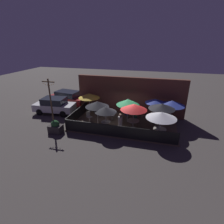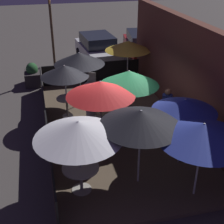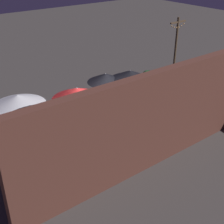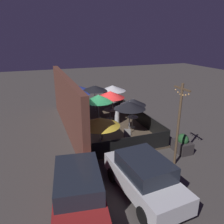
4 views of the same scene
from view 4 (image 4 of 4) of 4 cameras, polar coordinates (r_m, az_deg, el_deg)
The scene contains 28 objects.
ground_plane at distance 15.66m, azimuth -1.68°, elevation -3.53°, with size 60.00×60.00×0.00m, color #423D3A.
patio_deck at distance 15.63m, azimuth -1.68°, elevation -3.33°, with size 8.85×4.81×0.12m.
building_wall at distance 14.45m, azimuth -11.70°, elevation 1.94°, with size 10.45×0.36×3.71m.
fence_front at distance 16.30m, azimuth 6.18°, elevation -0.47°, with size 8.65×0.05×0.95m.
fence_side_left at distance 11.72m, azimuth 5.28°, elevation -8.58°, with size 0.05×4.61×0.95m.
patio_umbrella_0 at distance 16.00m, azimuth -0.50°, elevation 4.64°, with size 2.13×2.13×2.15m.
patio_umbrella_1 at distance 14.52m, azimuth 5.52°, elevation 2.64°, with size 1.73×1.73×2.02m.
patio_umbrella_2 at distance 18.28m, azimuth 0.16°, elevation 6.28°, with size 2.19×2.19×2.07m.
patio_umbrella_3 at distance 13.41m, azimuth 4.66°, elevation 1.81°, with size 1.96×1.96×2.16m.
patio_umbrella_4 at distance 11.12m, azimuth -3.16°, elevation -2.55°, with size 2.07×2.07×2.03m.
patio_umbrella_5 at distance 15.05m, azimuth -3.57°, elevation 3.61°, with size 2.00×2.00×2.14m.
patio_umbrella_6 at distance 16.99m, azimuth -8.71°, elevation 5.23°, with size 1.79×1.79×2.07m.
patio_umbrella_7 at distance 17.80m, azimuth -4.56°, elevation 6.27°, with size 2.09×2.09×2.17m.
patio_umbrella_8 at distance 18.32m, azimuth -9.05°, elevation 6.20°, with size 2.19×2.19×2.09m.
dining_table_0 at distance 16.38m, azimuth -0.49°, elevation 0.18°, with size 0.99×0.99×0.74m.
dining_table_1 at distance 14.91m, azimuth 5.37°, elevation -1.85°, with size 0.74×0.74×0.76m.
dining_table_2 at distance 18.60m, azimuth 0.15°, elevation 2.52°, with size 0.95×0.95×0.74m.
patio_chair_0 at distance 14.19m, azimuth -2.34°, elevation -3.24°, with size 0.40×0.40×0.93m.
patio_chair_1 at distance 15.81m, azimuth -9.22°, elevation -1.18°, with size 0.40×0.40×0.91m.
patio_chair_2 at distance 13.21m, azimuth -2.85°, elevation -4.98°, with size 0.52×0.52×0.94m.
patio_chair_3 at distance 12.82m, azimuth 4.06°, elevation -5.95°, with size 0.55×0.55×0.90m.
patron_0 at distance 14.82m, azimuth -8.92°, elevation -2.40°, with size 0.51×0.51×1.19m.
patron_1 at distance 15.83m, azimuth -6.74°, elevation -1.02°, with size 0.39×0.39×1.12m.
patron_2 at distance 15.51m, azimuth 1.34°, elevation -0.96°, with size 0.46×0.46×1.26m.
planter_box at distance 12.64m, azimuth 17.90°, elevation -8.02°, with size 1.05×0.74×1.07m.
light_post at distance 10.62m, azimuth 17.03°, elevation -2.41°, with size 1.10×0.12×4.10m.
parked_car_0 at distance 9.02m, azimuth 8.40°, elevation -16.21°, with size 4.13×2.03×1.62m.
parked_car_1 at distance 8.37m, azimuth -8.79°, elevation -19.43°, with size 4.67×2.36×1.62m.
Camera 4 is at (-13.70, 4.59, 6.03)m, focal length 35.00 mm.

